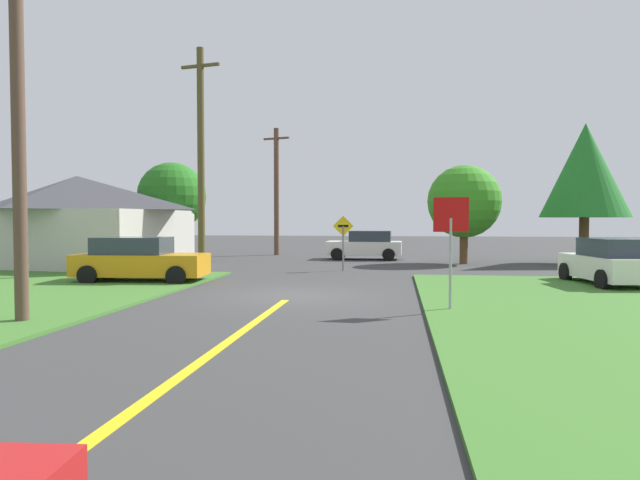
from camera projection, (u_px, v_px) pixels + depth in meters
name	position (u px, v px, depth m)	size (l,w,h in m)	color
ground_plane	(292.00, 296.00, 16.21)	(120.00, 120.00, 0.00)	#3A3A3A
lane_stripe_center	(192.00, 367.00, 8.29)	(0.20, 14.00, 0.01)	yellow
stop_sign	(451.00, 230.00, 13.26)	(0.84, 0.09, 2.78)	#9EA0A8
car_on_crossroad	(611.00, 263.00, 18.43)	(2.46, 4.08, 1.62)	white
parked_car_near_building	(139.00, 260.00, 19.54)	(4.67, 2.25, 1.62)	orange
car_approaching_junction	(366.00, 245.00, 31.01)	(4.23, 2.14, 1.62)	white
utility_pole_near	(18.00, 128.00, 11.65)	(1.80, 0.37, 8.11)	brown
utility_pole_mid	(201.00, 158.00, 23.29)	(1.79, 0.46, 9.49)	brown
utility_pole_far	(276.00, 190.00, 34.85)	(1.76, 0.61, 8.03)	brown
direction_sign	(343.00, 237.00, 24.06)	(0.90, 0.12, 2.42)	slate
oak_tree_left	(172.00, 196.00, 28.71)	(3.53, 3.53, 5.23)	brown
pine_tree_center	(464.00, 202.00, 27.82)	(3.68, 3.68, 5.01)	brown
oak_tree_right	(585.00, 171.00, 27.44)	(4.28, 4.28, 7.07)	brown
barn	(77.00, 221.00, 26.19)	(9.68, 7.48, 4.32)	beige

